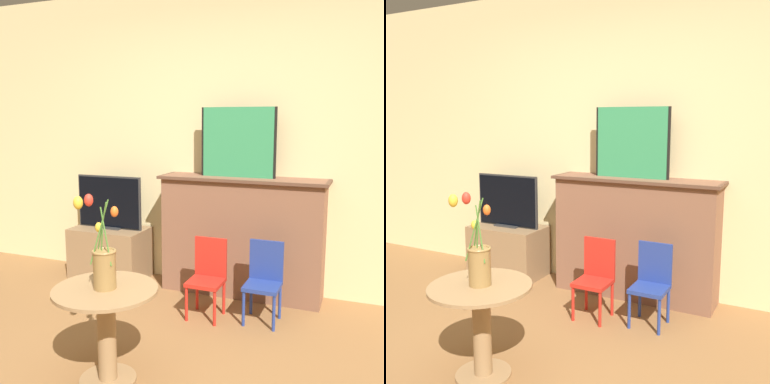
% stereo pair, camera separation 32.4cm
% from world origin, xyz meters
% --- Properties ---
extents(wall_back, '(8.00, 0.06, 2.70)m').
position_xyz_m(wall_back, '(0.00, 2.13, 1.35)').
color(wall_back, beige).
rests_on(wall_back, ground).
extents(fireplace_mantel, '(1.45, 0.37, 1.04)m').
position_xyz_m(fireplace_mantel, '(0.16, 1.93, 0.53)').
color(fireplace_mantel, brown).
rests_on(fireplace_mantel, ground).
extents(painting, '(0.65, 0.03, 0.59)m').
position_xyz_m(painting, '(0.11, 1.94, 1.33)').
color(painting, black).
rests_on(painting, fireplace_mantel).
extents(tv_stand, '(0.72, 0.43, 0.49)m').
position_xyz_m(tv_stand, '(-1.14, 1.86, 0.25)').
color(tv_stand, olive).
rests_on(tv_stand, ground).
extents(tv_monitor, '(0.68, 0.12, 0.51)m').
position_xyz_m(tv_monitor, '(-1.14, 1.87, 0.74)').
color(tv_monitor, '#2D2D2D').
rests_on(tv_monitor, tv_stand).
extents(chair_red, '(0.26, 0.26, 0.61)m').
position_xyz_m(chair_red, '(0.04, 1.40, 0.34)').
color(chair_red, red).
rests_on(chair_red, ground).
extents(chair_blue, '(0.26, 0.26, 0.61)m').
position_xyz_m(chair_blue, '(0.46, 1.48, 0.34)').
color(chair_blue, navy).
rests_on(chair_blue, ground).
extents(side_table, '(0.61, 0.61, 0.57)m').
position_xyz_m(side_table, '(-0.20, 0.33, 0.37)').
color(side_table, '#99754C').
rests_on(side_table, ground).
extents(vase_tulips, '(0.28, 0.19, 0.54)m').
position_xyz_m(vase_tulips, '(-0.21, 0.32, 0.74)').
color(vase_tulips, olive).
rests_on(vase_tulips, side_table).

